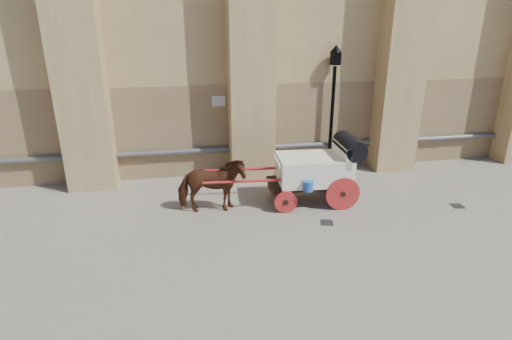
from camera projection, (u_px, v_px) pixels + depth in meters
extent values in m
plane|color=gray|center=(314.00, 222.00, 10.27)|extent=(90.00, 90.00, 0.00)
cube|color=#8C7151|center=(333.00, 125.00, 13.94)|extent=(44.00, 0.35, 3.00)
cylinder|color=#59595B|center=(335.00, 144.00, 13.89)|extent=(42.00, 0.18, 0.18)
cube|color=beige|center=(219.00, 101.00, 12.75)|extent=(0.42, 0.04, 0.32)
imported|color=brown|center=(211.00, 186.00, 10.62)|extent=(1.82, 0.87, 1.51)
cube|color=black|center=(309.00, 183.00, 11.31)|extent=(2.37, 1.20, 0.13)
cube|color=white|center=(313.00, 169.00, 11.18)|extent=(2.07, 1.44, 0.73)
cube|color=white|center=(342.00, 154.00, 11.12)|extent=(0.24, 1.31, 0.58)
cube|color=white|center=(282.00, 161.00, 11.00)|extent=(0.44, 1.17, 0.10)
cylinder|color=black|center=(349.00, 146.00, 11.07)|extent=(0.67, 1.34, 0.59)
cylinder|color=red|center=(343.00, 194.00, 10.83)|extent=(0.94, 0.13, 0.94)
cylinder|color=red|center=(329.00, 177.00, 12.04)|extent=(0.94, 0.13, 0.94)
cylinder|color=red|center=(286.00, 202.00, 10.71)|extent=(0.63, 0.10, 0.63)
cylinder|color=red|center=(278.00, 184.00, 11.92)|extent=(0.63, 0.10, 0.63)
cylinder|color=red|center=(250.00, 181.00, 10.58)|extent=(2.51, 0.24, 0.07)
cylinder|color=red|center=(247.00, 169.00, 11.46)|extent=(2.51, 0.24, 0.07)
cylinder|color=blue|center=(308.00, 186.00, 10.53)|extent=(0.27, 0.27, 0.27)
cylinder|color=black|center=(331.00, 120.00, 13.41)|extent=(0.12, 0.12, 3.55)
cone|color=black|center=(329.00, 165.00, 13.95)|extent=(0.35, 0.35, 0.35)
cube|color=black|center=(336.00, 58.00, 12.72)|extent=(0.28, 0.28, 0.41)
cone|color=black|center=(336.00, 49.00, 12.62)|extent=(0.39, 0.39, 0.24)
cube|color=black|center=(327.00, 222.00, 10.26)|extent=(0.39, 0.39, 0.01)
cube|color=black|center=(457.00, 206.00, 11.19)|extent=(0.36, 0.36, 0.01)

